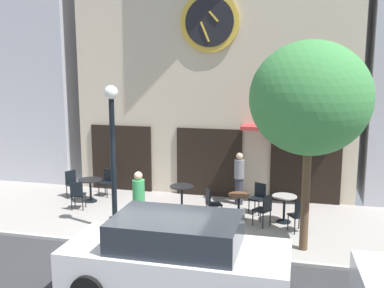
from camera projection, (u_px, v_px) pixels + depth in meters
The scene contains 18 objects.
ground_plane at pixel (146, 257), 10.39m from camera, with size 29.46×10.32×0.13m.
clock_building at pixel (217, 31), 15.29m from camera, with size 9.46×3.47×10.72m.
street_lamp at pixel (113, 159), 11.64m from camera, with size 0.36×0.36×3.88m.
street_tree at pixel (310, 99), 10.12m from camera, with size 2.77×2.49×4.96m.
cafe_table_near_door at pixel (90, 185), 14.41m from camera, with size 0.75×0.75×0.74m.
cafe_table_center_left at pixel (182, 193), 13.58m from camera, with size 0.72×0.72×0.76m.
cafe_table_near_curb at pixel (239, 203), 12.76m from camera, with size 0.61×0.61×0.75m.
cafe_table_rightmost at pixel (284, 204), 12.51m from camera, with size 0.69×0.69×0.77m.
cafe_chair_right_end at pixel (78, 193), 13.59m from camera, with size 0.48×0.48×0.90m.
cafe_chair_near_tree at pixel (107, 180), 15.12m from camera, with size 0.48×0.48×0.90m.
cafe_chair_left_end at pixel (211, 202), 12.75m from camera, with size 0.54×0.54×0.90m.
cafe_chair_outer at pixel (264, 208), 12.19m from camera, with size 0.55×0.55×0.90m.
cafe_chair_facing_wall at pixel (72, 182), 14.89m from camera, with size 0.55×0.55×0.90m.
cafe_chair_facing_street at pixel (299, 214), 11.73m from camera, with size 0.55×0.55×0.90m.
cafe_chair_near_lamp at pixel (259, 196), 13.32m from camera, with size 0.53×0.53×0.90m.
pedestrian_grey at pixel (239, 178), 14.10m from camera, with size 0.41×0.41×1.67m.
pedestrian_green at pixel (139, 202), 11.65m from camera, with size 0.44×0.44×1.67m.
parked_car_white at pixel (176, 256), 8.56m from camera, with size 4.31×2.03×1.55m.
Camera 1 is at (3.39, -9.56, 4.40)m, focal length 41.66 mm.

